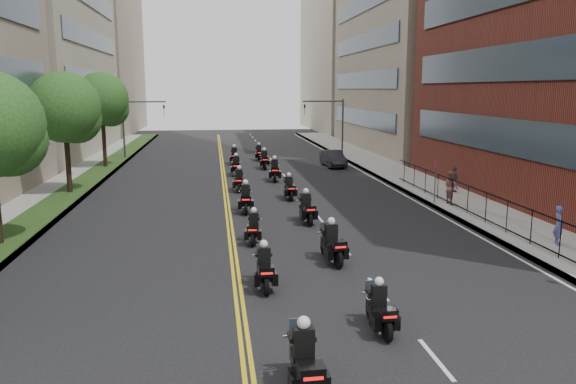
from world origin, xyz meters
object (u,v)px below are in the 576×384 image
object	(u,v)px
motorcycle_3	(332,245)
pedestrian_c	(454,179)
motorcycle_5	(306,209)
motorcycle_7	(289,189)
motorcycle_10	(236,167)
parked_sedan	(333,159)
motorcycle_6	(246,200)
motorcycle_0	(305,364)
motorcycle_11	(264,160)
motorcycle_13	(259,153)
motorcycle_2	(264,270)
pedestrian_a	(559,225)
motorcycle_12	(234,157)
motorcycle_8	(239,181)
motorcycle_4	(254,229)
pedestrian_b	(451,187)
motorcycle_1	(380,310)
motorcycle_9	(275,171)

from	to	relation	value
motorcycle_3	pedestrian_c	world-z (taller)	pedestrian_c
motorcycle_5	motorcycle_7	xyz separation A→B (m)	(-0.05, 6.13, -0.04)
motorcycle_10	motorcycle_7	bearing A→B (deg)	-71.87
motorcycle_5	parked_sedan	xyz separation A→B (m)	(5.63, 19.98, 0.01)
motorcycle_3	motorcycle_6	size ratio (longest dim) A/B	0.99
motorcycle_0	motorcycle_11	world-z (taller)	motorcycle_11
motorcycle_7	motorcycle_13	size ratio (longest dim) A/B	0.96
motorcycle_0	motorcycle_2	world-z (taller)	motorcycle_0
motorcycle_10	pedestrian_a	bearing A→B (deg)	-57.61
motorcycle_0	motorcycle_6	bearing A→B (deg)	89.31
motorcycle_12	pedestrian_a	distance (m)	30.91
motorcycle_2	motorcycle_8	xyz separation A→B (m)	(0.01, 18.35, 0.01)
parked_sedan	motorcycle_7	bearing A→B (deg)	-114.85
motorcycle_7	motorcycle_3	bearing A→B (deg)	-92.17
motorcycle_0	pedestrian_c	world-z (taller)	pedestrian_c
motorcycle_5	motorcycle_10	distance (m)	16.36
motorcycle_6	motorcycle_13	bearing A→B (deg)	85.89
motorcycle_3	motorcycle_4	xyz separation A→B (m)	(-2.78, 3.22, -0.08)
pedestrian_c	motorcycle_6	bearing A→B (deg)	98.83
pedestrian_b	pedestrian_c	xyz separation A→B (m)	(1.70, 3.50, -0.13)
motorcycle_0	motorcycle_12	world-z (taller)	motorcycle_12
motorcycle_13	motorcycle_10	bearing A→B (deg)	-106.21
motorcycle_10	motorcycle_6	bearing A→B (deg)	-87.60
pedestrian_c	motorcycle_1	bearing A→B (deg)	145.01
motorcycle_11	motorcycle_1	bearing A→B (deg)	-88.76
motorcycle_3	motorcycle_8	world-z (taller)	motorcycle_3
pedestrian_b	motorcycle_9	bearing A→B (deg)	34.58
motorcycle_5	pedestrian_b	distance (m)	9.32
motorcycle_5	motorcycle_6	xyz separation A→B (m)	(-2.86, 2.85, 0.02)
motorcycle_6	pedestrian_b	xyz separation A→B (m)	(11.69, 0.08, 0.39)
parked_sedan	motorcycle_13	bearing A→B (deg)	138.21
motorcycle_8	motorcycle_6	bearing A→B (deg)	-84.25
motorcycle_4	motorcycle_3	bearing A→B (deg)	-41.50
motorcycle_5	motorcycle_0	bearing A→B (deg)	-103.13
motorcycle_0	motorcycle_11	size ratio (longest dim) A/B	0.97
motorcycle_7	pedestrian_b	bearing A→B (deg)	-21.77
motorcycle_5	motorcycle_11	bearing A→B (deg)	87.45
motorcycle_8	motorcycle_0	bearing A→B (deg)	-84.08
motorcycle_13	pedestrian_b	bearing A→B (deg)	-67.67
motorcycle_6	pedestrian_c	xyz separation A→B (m)	(13.39, 3.58, 0.26)
pedestrian_b	motorcycle_2	bearing A→B (deg)	128.24
motorcycle_4	motorcycle_7	world-z (taller)	motorcycle_7
motorcycle_7	motorcycle_8	distance (m)	4.30
motorcycle_9	parked_sedan	size ratio (longest dim) A/B	0.59
motorcycle_2	motorcycle_0	bearing A→B (deg)	-87.61
motorcycle_0	motorcycle_11	bearing A→B (deg)	84.89
motorcycle_2	motorcycle_8	distance (m)	18.35
motorcycle_3	motorcycle_10	bearing A→B (deg)	90.14
motorcycle_12	pedestrian_c	xyz separation A→B (m)	(13.27, -16.06, 0.26)
motorcycle_4	motorcycle_12	world-z (taller)	motorcycle_12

